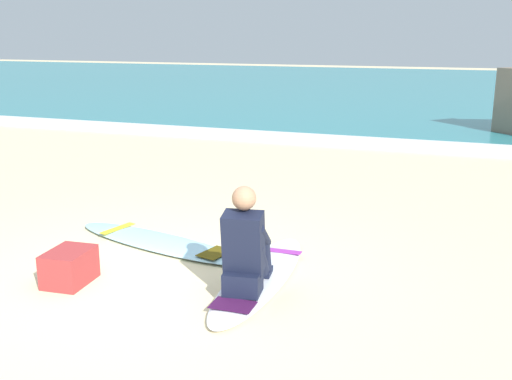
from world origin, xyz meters
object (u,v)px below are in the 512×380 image
at_px(surfer_seated, 246,249).
at_px(beach_bag, 69,267).
at_px(surfboard_spare_near, 161,242).
at_px(surfboard_main, 260,277).

height_order(surfer_seated, beach_bag, surfer_seated).
relative_size(surfboard_spare_near, beach_bag, 5.11).
relative_size(surfboard_main, surfer_seated, 2.44).
bearing_deg(beach_bag, surfboard_spare_near, 76.73).
xyz_separation_m(surfboard_main, beach_bag, (-1.65, -0.68, 0.12)).
bearing_deg(surfer_seated, surfboard_main, 89.60).
height_order(surfboard_main, surfboard_spare_near, same).
bearing_deg(surfboard_main, surfboard_spare_near, 158.70).
distance_m(surfer_seated, surfboard_spare_near, 1.68).
distance_m(surfboard_main, surfboard_spare_near, 1.47).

